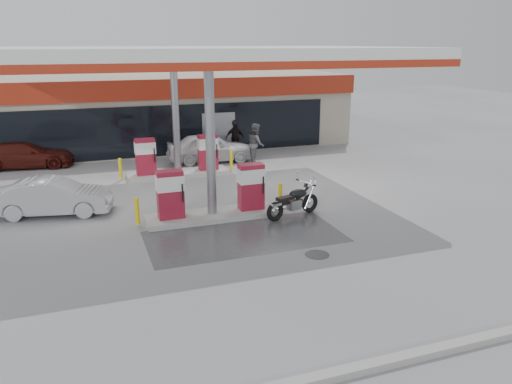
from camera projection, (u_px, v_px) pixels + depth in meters
ground at (229, 239)px, 15.26m from camera, size 90.00×90.00×0.00m
wet_patch at (245, 237)px, 15.42m from camera, size 6.00×3.00×0.00m
drain_cover at (317, 255)px, 14.10m from camera, size 0.70×0.70×0.01m
kerb at (341, 373)px, 8.92m from camera, size 28.00×0.25×0.15m
store_building at (150, 110)px, 29.06m from camera, size 22.00×8.22×4.00m
canopy at (188, 56)px, 18.26m from camera, size 16.00×10.02×5.51m
pump_island_near at (212, 198)px, 16.86m from camera, size 5.14×1.30×1.78m
pump_island_far at (178, 160)px, 22.27m from camera, size 5.14×1.30×1.78m
parked_motorcycle at (294, 202)px, 17.08m from camera, size 2.19×0.96×1.15m
sedan_white at (210, 148)px, 24.91m from camera, size 4.35×1.94×1.45m
attendant at (256, 144)px, 24.40m from camera, size 0.89×1.07×2.01m
hatchback_silver at (53, 197)px, 17.23m from camera, size 4.08×2.10×1.28m
parked_car_left at (25, 154)px, 23.79m from camera, size 4.56×2.26×1.27m
biker_walking at (235, 137)px, 26.91m from camera, size 1.00×0.43×1.69m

